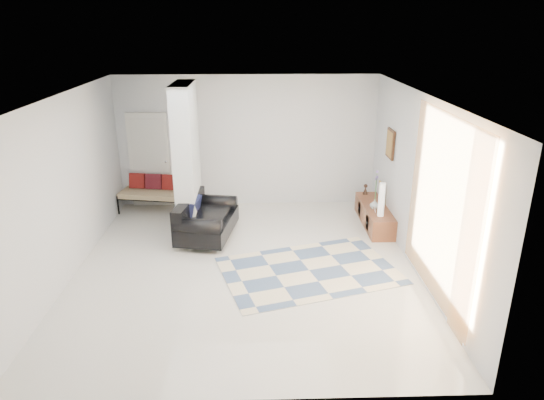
{
  "coord_description": "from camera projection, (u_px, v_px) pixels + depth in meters",
  "views": [
    {
      "loc": [
        0.21,
        -7.13,
        3.83
      ],
      "look_at": [
        0.45,
        0.6,
        0.96
      ],
      "focal_mm": 32.0,
      "sensor_mm": 36.0,
      "label": 1
    }
  ],
  "objects": [
    {
      "name": "wall_right",
      "position": [
        419.0,
        185.0,
        7.61
      ],
      "size": [
        0.0,
        6.0,
        6.0
      ],
      "primitive_type": "plane",
      "rotation": [
        1.57,
        0.0,
        -1.57
      ],
      "color": "silver",
      "rests_on": "ground"
    },
    {
      "name": "wall_front",
      "position": [
        237.0,
        286.0,
        4.71
      ],
      "size": [
        6.0,
        0.0,
        6.0
      ],
      "primitive_type": "plane",
      "rotation": [
        -1.57,
        0.0,
        0.0
      ],
      "color": "silver",
      "rests_on": "ground"
    },
    {
      "name": "floor",
      "position": [
        246.0,
        267.0,
        8.01
      ],
      "size": [
        6.0,
        6.0,
        0.0
      ],
      "primitive_type": "plane",
      "color": "silver",
      "rests_on": "ground"
    },
    {
      "name": "daybed",
      "position": [
        157.0,
        191.0,
        10.28
      ],
      "size": [
        1.67,
        0.93,
        0.77
      ],
      "rotation": [
        0.0,
        0.0,
        -0.18
      ],
      "color": "black",
      "rests_on": "floor"
    },
    {
      "name": "vase",
      "position": [
        375.0,
        204.0,
        9.37
      ],
      "size": [
        0.19,
        0.19,
        0.18
      ],
      "primitive_type": "imported",
      "rotation": [
        0.0,
        0.0,
        0.06
      ],
      "color": "silver",
      "rests_on": "media_console"
    },
    {
      "name": "ceiling",
      "position": [
        242.0,
        96.0,
        7.04
      ],
      "size": [
        6.0,
        6.0,
        0.0
      ],
      "primitive_type": "plane",
      "rotation": [
        3.14,
        0.0,
        0.0
      ],
      "color": "white",
      "rests_on": "wall_back"
    },
    {
      "name": "partition_column",
      "position": [
        187.0,
        160.0,
        8.99
      ],
      "size": [
        0.35,
        1.2,
        2.8
      ],
      "primitive_type": "cube",
      "color": "silver",
      "rests_on": "floor"
    },
    {
      "name": "cylinder_lamp",
      "position": [
        382.0,
        200.0,
        8.95
      ],
      "size": [
        0.12,
        0.12,
        0.64
      ],
      "primitive_type": "cylinder",
      "color": "white",
      "rests_on": "media_console"
    },
    {
      "name": "bronze_figurine",
      "position": [
        365.0,
        189.0,
        10.14
      ],
      "size": [
        0.12,
        0.12,
        0.22
      ],
      "primitive_type": null,
      "rotation": [
        0.0,
        0.0,
        0.08
      ],
      "color": "#311E16",
      "rests_on": "media_console"
    },
    {
      "name": "wall_left",
      "position": [
        65.0,
        189.0,
        7.44
      ],
      "size": [
        0.0,
        6.0,
        6.0
      ],
      "primitive_type": "plane",
      "rotation": [
        1.57,
        0.0,
        1.57
      ],
      "color": "silver",
      "rests_on": "ground"
    },
    {
      "name": "wall_art",
      "position": [
        390.0,
        144.0,
        9.11
      ],
      "size": [
        0.04,
        0.45,
        0.55
      ],
      "primitive_type": "cube",
      "color": "#3B1F10",
      "rests_on": "wall_right"
    },
    {
      "name": "loveseat",
      "position": [
        204.0,
        219.0,
        9.0
      ],
      "size": [
        1.12,
        1.63,
        0.76
      ],
      "rotation": [
        0.0,
        0.0,
        -0.17
      ],
      "color": "silver",
      "rests_on": "floor"
    },
    {
      "name": "curtain",
      "position": [
        441.0,
        209.0,
        6.51
      ],
      "size": [
        0.0,
        2.55,
        2.55
      ],
      "primitive_type": "plane",
      "rotation": [
        1.57,
        0.0,
        1.57
      ],
      "color": "#EB963D",
      "rests_on": "wall_right"
    },
    {
      "name": "area_rug",
      "position": [
        309.0,
        270.0,
        7.89
      ],
      "size": [
        3.15,
        2.54,
        0.01
      ],
      "primitive_type": "cube",
      "rotation": [
        0.0,
        0.0,
        0.29
      ],
      "color": "beige",
      "rests_on": "floor"
    },
    {
      "name": "media_console",
      "position": [
        374.0,
        215.0,
        9.61
      ],
      "size": [
        0.45,
        1.67,
        0.8
      ],
      "color": "brown",
      "rests_on": "floor"
    },
    {
      "name": "hallway_door",
      "position": [
        150.0,
        160.0,
        10.37
      ],
      "size": [
        0.85,
        0.06,
        2.04
      ],
      "primitive_type": "cube",
      "color": "silver",
      "rests_on": "floor"
    },
    {
      "name": "wall_back",
      "position": [
        247.0,
        142.0,
        10.34
      ],
      "size": [
        6.0,
        0.0,
        6.0
      ],
      "primitive_type": "plane",
      "rotation": [
        1.57,
        0.0,
        0.0
      ],
      "color": "silver",
      "rests_on": "ground"
    }
  ]
}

